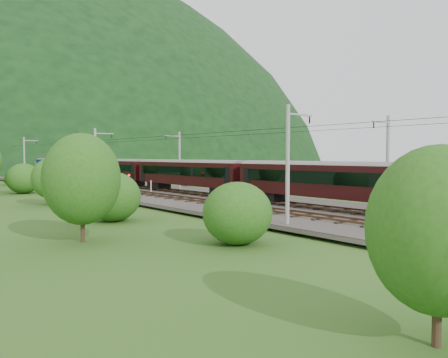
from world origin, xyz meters
TOP-DOWN VIEW (x-y plane):
  - ground at (0.00, 0.00)m, footprint 600.00×600.00m
  - railbed at (0.00, 10.00)m, footprint 14.00×220.00m
  - track_left at (-2.40, 10.00)m, footprint 2.40×220.00m
  - track_right at (2.40, 10.00)m, footprint 2.40×220.00m
  - catenary_left at (-6.12, 32.00)m, footprint 2.54×192.28m
  - catenary_right at (6.12, 32.00)m, footprint 2.54×192.28m
  - overhead_wires at (0.00, 10.00)m, footprint 4.83×198.00m
  - train at (2.40, 13.50)m, footprint 2.74×132.34m
  - hazard_post_near at (-0.07, 64.48)m, footprint 0.14×0.14m
  - hazard_post_far at (0.11, 29.44)m, footprint 0.15×0.15m
  - signal at (-4.33, 26.76)m, footprint 0.27×0.27m
  - vegetation_left at (-14.69, 18.65)m, footprint 12.25×142.56m
  - vegetation_right at (11.24, 8.29)m, footprint 5.53×96.67m

SIDE VIEW (x-z plane):
  - ground at x=0.00m, z-range 0.00..0.00m
  - railbed at x=0.00m, z-range 0.00..0.30m
  - track_left at x=-2.40m, z-range 0.24..0.51m
  - track_right at x=2.40m, z-range 0.24..0.51m
  - hazard_post_near at x=-0.07m, z-range 0.30..1.64m
  - hazard_post_far at x=0.11m, z-range 0.30..1.75m
  - vegetation_right at x=11.24m, z-range -0.16..2.45m
  - signal at x=-4.33m, z-range 0.51..2.98m
  - vegetation_left at x=-14.69m, z-range -0.75..6.23m
  - train at x=2.40m, z-range 0.91..5.65m
  - catenary_left at x=-6.12m, z-range 0.50..8.50m
  - catenary_right at x=6.12m, z-range 0.50..8.50m
  - overhead_wires at x=0.00m, z-range 7.08..7.12m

